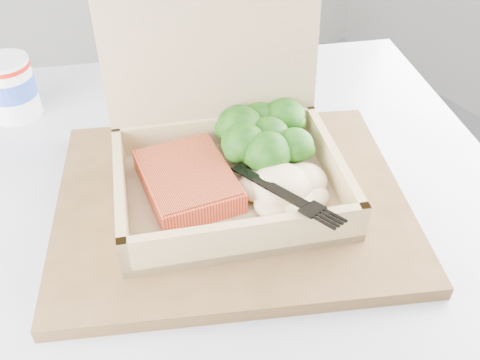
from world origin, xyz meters
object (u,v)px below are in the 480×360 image
cafe_table (201,317)px  takeout_container (224,138)px  serving_tray (231,202)px  paper_cup (10,86)px

cafe_table → takeout_container: bearing=25.3°
cafe_table → takeout_container: size_ratio=3.33×
serving_tray → paper_cup: bearing=115.9°
serving_tray → takeout_container: 0.07m
serving_tray → takeout_container: bearing=71.7°
cafe_table → takeout_container: takeout_container is taller
paper_cup → serving_tray: bearing=-64.1°
takeout_container → paper_cup: (-0.17, 0.29, -0.03)m
cafe_table → paper_cup: (-0.11, 0.32, 0.23)m
takeout_container → paper_cup: size_ratio=3.56×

